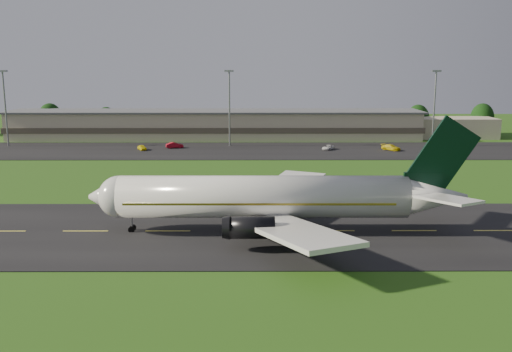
{
  "coord_description": "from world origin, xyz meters",
  "views": [
    {
      "loc": [
        11.5,
        -73.3,
        22.12
      ],
      "look_at": [
        11.83,
        8.0,
        6.0
      ],
      "focal_mm": 40.0,
      "sensor_mm": 36.0,
      "label": 1
    }
  ],
  "objects_px": {
    "service_vehicle_d": "(391,147)",
    "light_mast_west": "(5,99)",
    "light_mast_east": "(435,99)",
    "service_vehicle_c": "(328,147)",
    "airliner": "(269,198)",
    "service_vehicle_a": "(142,148)",
    "terminal": "(237,125)",
    "light_mast_centre": "(229,99)",
    "service_vehicle_b": "(175,145)"
  },
  "relations": [
    {
      "from": "light_mast_east",
      "to": "airliner",
      "type": "bearing_deg",
      "value": -120.12
    },
    {
      "from": "service_vehicle_a",
      "to": "service_vehicle_b",
      "type": "xyz_separation_m",
      "value": [
        7.91,
        3.52,
        0.1
      ]
    },
    {
      "from": "service_vehicle_b",
      "to": "service_vehicle_c",
      "type": "relative_size",
      "value": 1.06
    },
    {
      "from": "light_mast_east",
      "to": "service_vehicle_a",
      "type": "distance_m",
      "value": 78.61
    },
    {
      "from": "light_mast_west",
      "to": "service_vehicle_d",
      "type": "bearing_deg",
      "value": -4.66
    },
    {
      "from": "service_vehicle_a",
      "to": "airliner",
      "type": "bearing_deg",
      "value": -95.87
    },
    {
      "from": "light_mast_centre",
      "to": "service_vehicle_b",
      "type": "distance_m",
      "value": 19.12
    },
    {
      "from": "airliner",
      "to": "service_vehicle_d",
      "type": "distance_m",
      "value": 79.14
    },
    {
      "from": "airliner",
      "to": "service_vehicle_b",
      "type": "bearing_deg",
      "value": 107.02
    },
    {
      "from": "terminal",
      "to": "light_mast_centre",
      "type": "bearing_deg",
      "value": -94.95
    },
    {
      "from": "terminal",
      "to": "light_mast_west",
      "type": "xyz_separation_m",
      "value": [
        -61.4,
        -16.18,
        8.75
      ]
    },
    {
      "from": "light_mast_centre",
      "to": "service_vehicle_c",
      "type": "relative_size",
      "value": 4.73
    },
    {
      "from": "service_vehicle_d",
      "to": "service_vehicle_a",
      "type": "bearing_deg",
      "value": 134.52
    },
    {
      "from": "light_mast_west",
      "to": "service_vehicle_c",
      "type": "bearing_deg",
      "value": -4.75
    },
    {
      "from": "light_mast_east",
      "to": "service_vehicle_a",
      "type": "height_order",
      "value": "light_mast_east"
    },
    {
      "from": "service_vehicle_a",
      "to": "light_mast_centre",
      "type": "bearing_deg",
      "value": -10.15
    },
    {
      "from": "service_vehicle_a",
      "to": "service_vehicle_d",
      "type": "bearing_deg",
      "value": -29.61
    },
    {
      "from": "light_mast_centre",
      "to": "service_vehicle_b",
      "type": "relative_size",
      "value": 4.47
    },
    {
      "from": "service_vehicle_c",
      "to": "service_vehicle_d",
      "type": "bearing_deg",
      "value": 26.17
    },
    {
      "from": "terminal",
      "to": "light_mast_centre",
      "type": "xyz_separation_m",
      "value": [
        -1.4,
        -16.18,
        8.75
      ]
    },
    {
      "from": "service_vehicle_c",
      "to": "service_vehicle_d",
      "type": "height_order",
      "value": "service_vehicle_d"
    },
    {
      "from": "service_vehicle_c",
      "to": "light_mast_west",
      "type": "bearing_deg",
      "value": -154.4
    },
    {
      "from": "light_mast_east",
      "to": "service_vehicle_a",
      "type": "relative_size",
      "value": 5.37
    },
    {
      "from": "service_vehicle_b",
      "to": "service_vehicle_c",
      "type": "height_order",
      "value": "service_vehicle_b"
    },
    {
      "from": "terminal",
      "to": "light_mast_centre",
      "type": "relative_size",
      "value": 7.13
    },
    {
      "from": "light_mast_east",
      "to": "service_vehicle_b",
      "type": "xyz_separation_m",
      "value": [
        -69.4,
        -4.09,
        -11.89
      ]
    },
    {
      "from": "light_mast_west",
      "to": "light_mast_centre",
      "type": "distance_m",
      "value": 60.0
    },
    {
      "from": "airliner",
      "to": "service_vehicle_d",
      "type": "height_order",
      "value": "airliner"
    },
    {
      "from": "service_vehicle_c",
      "to": "light_mast_centre",
      "type": "bearing_deg",
      "value": -165.11
    },
    {
      "from": "light_mast_east",
      "to": "light_mast_west",
      "type": "bearing_deg",
      "value": 180.0
    },
    {
      "from": "light_mast_west",
      "to": "service_vehicle_c",
      "type": "xyz_separation_m",
      "value": [
        85.79,
        -7.13,
        -12.04
      ]
    },
    {
      "from": "terminal",
      "to": "service_vehicle_a",
      "type": "xyz_separation_m",
      "value": [
        -23.72,
        -23.8,
        -3.25
      ]
    },
    {
      "from": "light_mast_centre",
      "to": "light_mast_east",
      "type": "relative_size",
      "value": 1.0
    },
    {
      "from": "light_mast_centre",
      "to": "light_mast_west",
      "type": "bearing_deg",
      "value": 180.0
    },
    {
      "from": "terminal",
      "to": "light_mast_west",
      "type": "distance_m",
      "value": 64.1
    },
    {
      "from": "terminal",
      "to": "service_vehicle_c",
      "type": "relative_size",
      "value": 33.71
    },
    {
      "from": "airliner",
      "to": "service_vehicle_d",
      "type": "relative_size",
      "value": 9.92
    },
    {
      "from": "light_mast_centre",
      "to": "service_vehicle_b",
      "type": "bearing_deg",
      "value": -164.13
    },
    {
      "from": "light_mast_east",
      "to": "service_vehicle_b",
      "type": "distance_m",
      "value": 70.53
    },
    {
      "from": "service_vehicle_b",
      "to": "service_vehicle_c",
      "type": "distance_m",
      "value": 40.31
    },
    {
      "from": "light_mast_west",
      "to": "service_vehicle_d",
      "type": "xyz_separation_m",
      "value": [
        101.88,
        -8.31,
        -11.89
      ]
    },
    {
      "from": "service_vehicle_a",
      "to": "service_vehicle_d",
      "type": "distance_m",
      "value": 64.2
    },
    {
      "from": "light_mast_west",
      "to": "service_vehicle_c",
      "type": "height_order",
      "value": "light_mast_west"
    },
    {
      "from": "light_mast_west",
      "to": "service_vehicle_b",
      "type": "xyz_separation_m",
      "value": [
        45.6,
        -4.09,
        -11.89
      ]
    },
    {
      "from": "airliner",
      "to": "service_vehicle_c",
      "type": "relative_size",
      "value": 11.91
    },
    {
      "from": "service_vehicle_d",
      "to": "light_mast_west",
      "type": "bearing_deg",
      "value": 130.48
    },
    {
      "from": "light_mast_east",
      "to": "service_vehicle_d",
      "type": "relative_size",
      "value": 3.94
    },
    {
      "from": "terminal",
      "to": "light_mast_east",
      "type": "height_order",
      "value": "light_mast_east"
    },
    {
      "from": "light_mast_east",
      "to": "service_vehicle_c",
      "type": "relative_size",
      "value": 4.73
    },
    {
      "from": "terminal",
      "to": "service_vehicle_c",
      "type": "distance_m",
      "value": 33.9
    }
  ]
}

